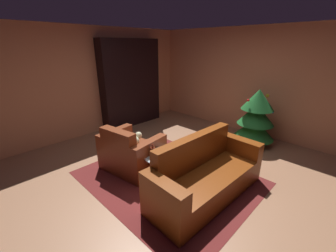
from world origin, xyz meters
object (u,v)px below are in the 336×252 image
(couch_red, at_px, (205,176))
(bottle_on_table, at_px, (153,152))
(decorated_tree, at_px, (256,117))
(armchair_red, at_px, (131,153))
(coffee_table, at_px, (163,157))
(bookshelf_unit, at_px, (134,83))
(book_stack_on_table, at_px, (160,152))

(couch_red, bearing_deg, bottle_on_table, -158.76)
(bottle_on_table, relative_size, decorated_tree, 0.18)
(bottle_on_table, xyz_separation_m, decorated_tree, (0.56, 2.57, 0.12))
(armchair_red, xyz_separation_m, coffee_table, (0.64, 0.20, 0.09))
(armchair_red, distance_m, coffee_table, 0.67)
(coffee_table, distance_m, decorated_tree, 2.47)
(bookshelf_unit, relative_size, book_stack_on_table, 11.05)
(couch_red, xyz_separation_m, coffee_table, (-0.75, -0.15, 0.10))
(coffee_table, relative_size, book_stack_on_table, 3.16)
(coffee_table, relative_size, bottle_on_table, 2.90)
(coffee_table, distance_m, bottle_on_table, 0.23)
(book_stack_on_table, distance_m, decorated_tree, 2.51)
(bookshelf_unit, distance_m, bottle_on_table, 3.02)
(bottle_on_table, bearing_deg, coffee_table, 67.73)
(coffee_table, bearing_deg, bottle_on_table, -112.27)
(bookshelf_unit, height_order, book_stack_on_table, bookshelf_unit)
(bookshelf_unit, xyz_separation_m, couch_red, (3.31, -1.26, -0.86))
(coffee_table, relative_size, decorated_tree, 0.52)
(book_stack_on_table, bearing_deg, bottle_on_table, -102.59)
(book_stack_on_table, relative_size, bottle_on_table, 0.92)
(couch_red, distance_m, book_stack_on_table, 0.83)
(armchair_red, xyz_separation_m, decorated_tree, (1.13, 2.60, 0.34))
(armchair_red, bearing_deg, bookshelf_unit, 140.13)
(couch_red, xyz_separation_m, decorated_tree, (-0.26, 2.26, 0.35))
(decorated_tree, bearing_deg, couch_red, -83.48)
(bookshelf_unit, xyz_separation_m, coffee_table, (2.57, -1.41, -0.76))
(armchair_red, distance_m, decorated_tree, 2.86)
(couch_red, relative_size, book_stack_on_table, 9.53)
(coffee_table, height_order, bottle_on_table, bottle_on_table)
(armchair_red, relative_size, bottle_on_table, 4.90)
(armchair_red, xyz_separation_m, bottle_on_table, (0.57, 0.03, 0.22))
(couch_red, bearing_deg, armchair_red, -165.97)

